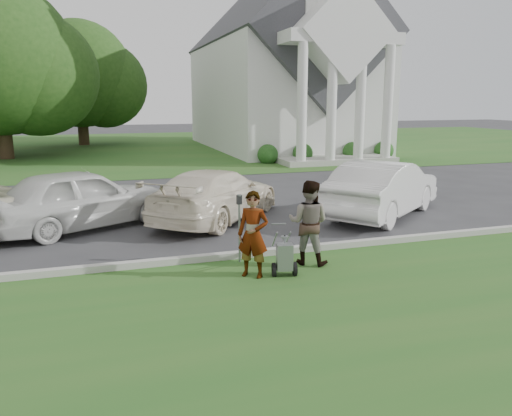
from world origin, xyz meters
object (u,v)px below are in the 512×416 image
car_b (81,198)px  car_c (216,195)px  parking_meter_near (239,220)px  car_d (383,188)px  person_right (308,223)px  church (282,59)px  tree_back (79,79)px  striping_cart (284,258)px  person_left (253,235)px

car_b → car_c: (3.55, -0.12, -0.09)m
parking_meter_near → car_d: size_ratio=0.30×
person_right → car_d: 5.09m
person_right → parking_meter_near: bearing=14.7°
church → car_c: bearing=-115.3°
tree_back → parking_meter_near: 30.17m
person_right → car_d: bearing=-102.6°
tree_back → striping_cart: (4.21, -30.75, -4.36)m
person_left → car_d: 6.35m
person_left → church: bearing=105.1°
church → parking_meter_near: 25.19m
car_c → church: bearing=-73.5°
parking_meter_near → car_c: 3.86m
striping_cart → person_right: (0.72, 0.54, 0.49)m
parking_meter_near → car_c: parking_meter_near is taller
person_left → car_b: size_ratio=0.35×
striping_cart → car_c: (-0.20, 4.88, 0.35)m
car_b → car_d: (8.28, -1.09, 0.00)m
striping_cart → person_left: 0.75m
church → striping_cart: (-8.80, -23.88, -5.57)m
church → car_d: 21.05m
tree_back → striping_cart: 31.34m
church → car_d: size_ratio=4.95×
car_d → tree_back: bearing=-19.0°
car_b → car_c: car_b is taller
person_left → car_d: person_left is taller
car_c → tree_back: bearing=-39.3°
person_left → car_b: (-3.17, 4.86, -0.02)m
church → tree_back: church is taller
tree_back → car_b: tree_back is taller
tree_back → person_right: (4.93, -30.21, -3.86)m
striping_cart → parking_meter_near: bearing=131.2°
tree_back → parking_meter_near: tree_back is taller
tree_back → person_left: size_ratio=5.84×
church → striping_cart: bearing=-110.2°
striping_cart → church: bearing=81.4°
person_left → car_c: (0.38, 4.74, -0.11)m
tree_back → church: bearing=-27.8°
person_right → car_d: person_right is taller
car_d → car_c: bearing=41.4°
person_left → car_d: size_ratio=0.34×
person_left → car_b: person_left is taller
striping_cart → car_b: bearing=138.5°
tree_back → car_d: tree_back is taller
parking_meter_near → car_b: (-3.16, 3.95, -0.11)m
person_left → car_b: 5.80m
striping_cart → car_c: bearing=104.0°
parking_meter_near → car_c: (0.39, 3.83, -0.19)m
person_left → car_b: bearing=159.8°
car_d → person_right: bearing=94.6°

